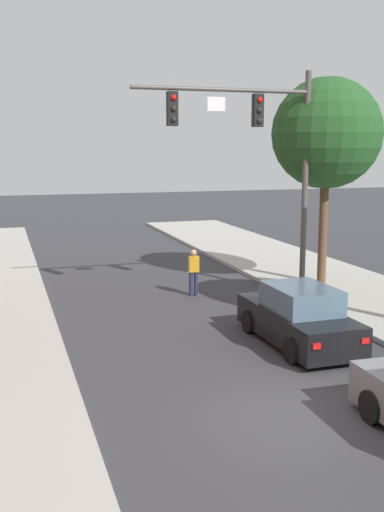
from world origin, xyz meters
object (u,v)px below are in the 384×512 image
object	(u,v)px
traffic_signal_mast	(260,142)
car_lead_black	(298,318)
street_tree_second	(327,134)
pedestrian_crossing_road	(193,270)

from	to	relation	value
traffic_signal_mast	car_lead_black	distance (m)	6.75
street_tree_second	traffic_signal_mast	bearing A→B (deg)	-161.89
pedestrian_crossing_road	street_tree_second	xyz separation A→B (m)	(4.98, -0.13, 4.71)
traffic_signal_mast	car_lead_black	xyz separation A→B (m)	(-0.97, -4.85, -4.60)
street_tree_second	pedestrian_crossing_road	bearing A→B (deg)	178.52
car_lead_black	street_tree_second	xyz separation A→B (m)	(4.00, 5.84, 4.90)
pedestrian_crossing_road	traffic_signal_mast	bearing A→B (deg)	-30.02
car_lead_black	pedestrian_crossing_road	world-z (taller)	pedestrian_crossing_road
pedestrian_crossing_road	street_tree_second	world-z (taller)	street_tree_second
traffic_signal_mast	street_tree_second	bearing A→B (deg)	18.11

